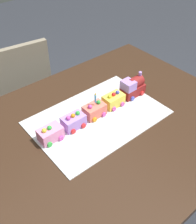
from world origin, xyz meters
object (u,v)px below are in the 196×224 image
object	(u,v)px
cake_car_caboose_bubblegum	(50,134)
birthday_candle	(95,98)
cake_locomotive	(133,87)
cake_car_tanker_lemon	(113,100)
cake_car_flatbed_lavender	(73,121)
chair	(19,92)
cake_car_gondola_coral	(94,110)
dining_table	(96,147)

from	to	relation	value
cake_car_caboose_bubblegum	birthday_candle	xyz separation A→B (m)	(-0.24, 0.00, 0.07)
cake_locomotive	cake_car_tanker_lemon	bearing A→B (deg)	0.00
cake_car_flatbed_lavender	cake_car_caboose_bubblegum	size ratio (longest dim) A/B	1.00
chair	cake_car_caboose_bubblegum	xyz separation A→B (m)	(0.18, 0.75, 0.30)
cake_car_tanker_lemon	cake_car_gondola_coral	distance (m)	0.12
cake_car_tanker_lemon	birthday_candle	distance (m)	0.13
cake_locomotive	cake_car_gondola_coral	distance (m)	0.25
dining_table	cake_locomotive	bearing A→B (deg)	-165.21
dining_table	cake_car_flatbed_lavender	distance (m)	0.17
chair	cake_locomotive	xyz separation A→B (m)	(-0.31, 0.75, 0.32)
chair	cake_car_gondola_coral	size ratio (longest dim) A/B	8.60
cake_car_flatbed_lavender	cake_car_caboose_bubblegum	world-z (taller)	same
cake_car_tanker_lemon	cake_car_gondola_coral	xyz separation A→B (m)	(0.12, 0.00, -0.00)
dining_table	cake_car_gondola_coral	world-z (taller)	cake_car_gondola_coral
cake_locomotive	chair	bearing A→B (deg)	-67.93
dining_table	cake_locomotive	size ratio (longest dim) A/B	10.00
dining_table	cake_locomotive	xyz separation A→B (m)	(-0.31, -0.08, 0.16)
chair	birthday_candle	distance (m)	0.84
cake_car_flatbed_lavender	cake_car_gondola_coral	bearing A→B (deg)	180.00
cake_car_caboose_bubblegum	birthday_candle	world-z (taller)	birthday_candle
cake_locomotive	birthday_candle	size ratio (longest dim) A/B	2.58
cake_car_gondola_coral	cake_car_caboose_bubblegum	size ratio (longest dim) A/B	1.00
chair	cake_car_tanker_lemon	distance (m)	0.83
cake_car_tanker_lemon	cake_locomotive	bearing A→B (deg)	-180.00
cake_car_flatbed_lavender	cake_car_caboose_bubblegum	distance (m)	0.12
cake_car_tanker_lemon	birthday_candle	world-z (taller)	birthday_candle
cake_locomotive	cake_car_tanker_lemon	distance (m)	0.13
chair	cake_car_caboose_bubblegum	world-z (taller)	chair
cake_locomotive	cake_car_flatbed_lavender	world-z (taller)	cake_locomotive
cake_car_gondola_coral	dining_table	bearing A→B (deg)	53.67
dining_table	cake_car_gondola_coral	bearing A→B (deg)	-126.33
cake_car_tanker_lemon	cake_car_flatbed_lavender	world-z (taller)	same
dining_table	cake_car_tanker_lemon	bearing A→B (deg)	-155.49
cake_car_tanker_lemon	chair	bearing A→B (deg)	-76.83
dining_table	cake_car_caboose_bubblegum	size ratio (longest dim) A/B	14.00
cake_car_tanker_lemon	cake_car_flatbed_lavender	distance (m)	0.24
dining_table	cake_car_caboose_bubblegum	distance (m)	0.24
cake_car_gondola_coral	cake_car_caboose_bubblegum	distance (m)	0.24
dining_table	cake_car_flatbed_lavender	xyz separation A→B (m)	(0.06, -0.08, 0.14)
dining_table	birthday_candle	xyz separation A→B (m)	(-0.07, -0.08, 0.21)
cake_car_gondola_coral	cake_car_flatbed_lavender	xyz separation A→B (m)	(0.12, 0.00, 0.00)
dining_table	cake_car_caboose_bubblegum	bearing A→B (deg)	-24.58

